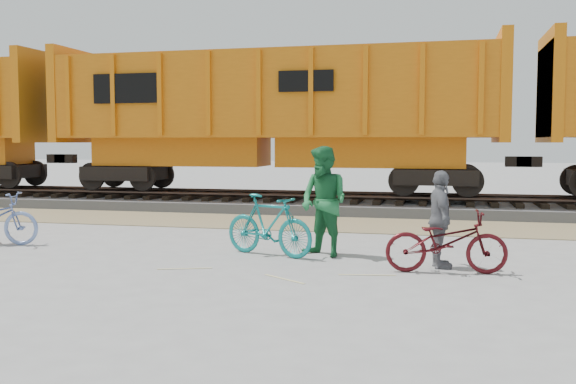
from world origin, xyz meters
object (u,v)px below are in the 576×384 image
Objects in this scene: person_man at (324,201)px; person_woman at (440,219)px; bicycle_maroon at (446,242)px; hopper_car_center at (273,113)px; bicycle_teal at (269,225)px.

person_man is 2.18m from person_woman.
bicycle_maroon is 1.18× the size of person_woman.
hopper_car_center is 7.38× the size of bicycle_teal.
bicycle_maroon is at bearing -59.78° from hopper_car_center.
bicycle_maroon is at bearing -84.14° from bicycle_teal.
person_woman is at bearing -77.48° from bicycle_teal.
hopper_car_center is 6.91× the size of person_man.
hopper_car_center reaches higher than person_woman.
person_man is 1.24× the size of person_woman.
bicycle_maroon is (3.18, -0.84, -0.07)m from bicycle_teal.
person_woman is at bearing -59.13° from hopper_car_center.
person_man is at bearing -57.99° from bicycle_teal.
bicycle_maroon is at bearing 6.64° from person_man.
bicycle_teal is 1.16× the size of person_woman.
hopper_car_center reaches higher than person_man.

